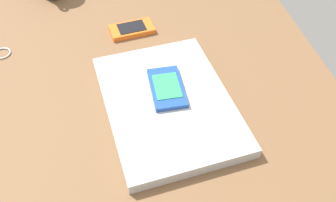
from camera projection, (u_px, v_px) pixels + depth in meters
The scene contains 5 objects.
desk_surface at pixel (144, 116), 71.62cm from camera, with size 120.00×80.00×3.00cm, color brown.
laptop_closed at pixel (168, 104), 70.14cm from camera, with size 31.66×22.83×2.16cm, color #B7BABC.
cell_phone_on_laptop at pixel (167, 88), 70.94cm from camera, with size 10.91×6.16×1.05cm.
cell_phone_on_desk at pixel (132, 29), 86.99cm from camera, with size 6.86×10.75×1.27cm.
key_ring at pixel (2, 53), 81.67cm from camera, with size 3.86×3.86×0.36cm, color silver.
Camera 1 is at (46.69, -4.14, 55.92)cm, focal length 39.78 mm.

